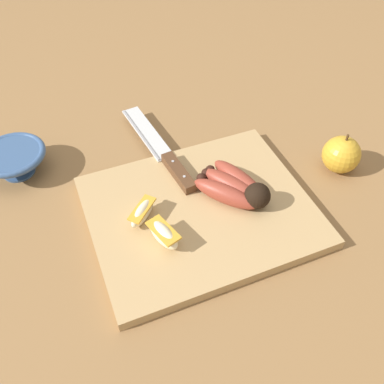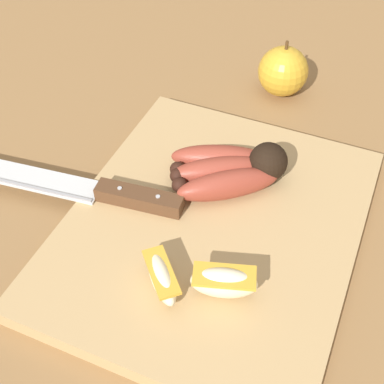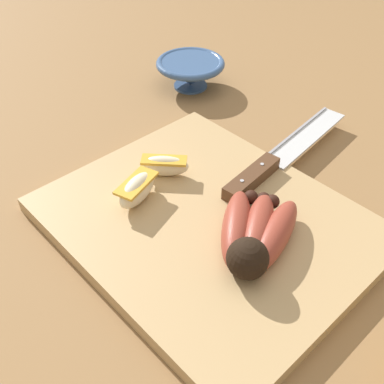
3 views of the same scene
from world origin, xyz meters
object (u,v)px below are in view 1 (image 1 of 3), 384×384
apple_wedge_middle (143,213)px  ceramic_bowl (15,160)px  apple_wedge_near (164,234)px  whole_apple (341,155)px  chefs_knife (167,158)px  banana_bunch (235,188)px

apple_wedge_middle → ceramic_bowl: bearing=129.8°
apple_wedge_near → whole_apple: (0.37, 0.05, -0.00)m
ceramic_bowl → whole_apple: bearing=-21.3°
apple_wedge_near → whole_apple: 0.38m
chefs_knife → whole_apple: 0.33m
banana_bunch → chefs_knife: 0.15m
chefs_knife → ceramic_bowl: 0.28m
banana_bunch → whole_apple: size_ratio=1.69×
whole_apple → apple_wedge_near: bearing=-172.1°
apple_wedge_near → chefs_knife: bearing=68.8°
whole_apple → ceramic_bowl: whole_apple is taller
apple_wedge_middle → whole_apple: (0.39, -0.00, -0.00)m
banana_bunch → apple_wedge_near: (-0.15, -0.05, 0.00)m
banana_bunch → whole_apple: bearing=1.0°
apple_wedge_near → ceramic_bowl: size_ratio=0.57×
chefs_knife → apple_wedge_middle: (-0.09, -0.12, 0.01)m
banana_bunch → apple_wedge_middle: size_ratio=2.29×
apple_wedge_near → ceramic_bowl: bearing=126.0°
banana_bunch → apple_wedge_middle: bearing=177.4°
whole_apple → banana_bunch: bearing=-179.0°
apple_wedge_middle → whole_apple: whole_apple is taller
chefs_knife → whole_apple: bearing=-22.4°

